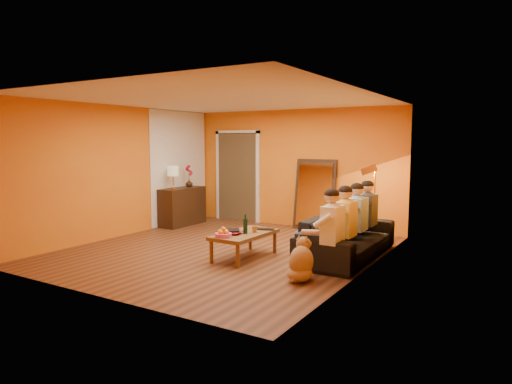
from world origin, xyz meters
The scene contains 27 objects.
room_shell centered at (0.00, 0.37, 1.30)m, with size 5.00×5.50×2.60m.
white_accent centered at (-2.48, 1.75, 1.30)m, with size 0.02×1.90×2.58m, color white.
doorway_recess centered at (-1.50, 2.83, 1.05)m, with size 1.06×0.30×2.10m, color #3F2D19.
door_jamb_left centered at (-2.07, 2.71, 1.05)m, with size 0.08×0.06×2.20m, color white.
door_jamb_right centered at (-0.93, 2.71, 1.05)m, with size 0.08×0.06×2.20m, color white.
door_header centered at (-1.50, 2.71, 2.12)m, with size 1.22×0.06×0.08m, color white.
mirror_frame centered at (0.55, 2.63, 0.76)m, with size 0.92×0.06×1.52m, color #332011.
mirror_glass centered at (0.55, 2.59, 0.76)m, with size 0.78×0.02×1.36m, color white.
sideboard centered at (-2.24, 1.55, 0.42)m, with size 0.44×1.18×0.85m, color #332011.
table_lamp centered at (-2.24, 1.25, 1.10)m, with size 0.24×0.24×0.51m, color beige, non-canonical shape.
sofa centered at (2.00, 0.67, 0.35)m, with size 0.93×2.37×0.69m, color black.
coffee_table centered at (0.59, -0.26, 0.21)m, with size 0.62×1.22×0.42m, color brown, non-canonical shape.
floor_lamp centered at (2.10, 1.80, 0.72)m, with size 0.30×0.24×1.44m, color #B97936, non-canonical shape.
dog centered at (1.91, -0.89, 0.31)m, with size 0.33×0.52×0.61m, color #A5734A, non-canonical shape.
person_far_left centered at (2.13, -0.33, 0.61)m, with size 0.70×0.44×1.22m, color white, non-canonical shape.
person_mid_left centered at (2.13, 0.22, 0.61)m, with size 0.70×0.44×1.22m, color #EEC74F, non-canonical shape.
person_mid_right centered at (2.13, 0.77, 0.61)m, with size 0.70×0.44×1.22m, color #98BAEB, non-canonical shape.
person_far_right centered at (2.13, 1.32, 0.61)m, with size 0.70×0.44×1.22m, color #35363A, non-canonical shape.
fruit_bowl centered at (0.49, -0.71, 0.50)m, with size 0.26×0.26×0.16m, color #E24F84, non-canonical shape.
wine_bottle centered at (0.64, -0.31, 0.58)m, with size 0.07×0.07×0.31m, color black.
tumbler centered at (0.71, -0.14, 0.47)m, with size 0.10×0.10×0.10m, color #B27F3F.
laptop centered at (0.77, 0.09, 0.43)m, with size 0.31×0.20×0.02m, color black.
book_lower centered at (0.41, -0.46, 0.43)m, with size 0.16×0.22×0.02m, color #332011.
book_mid centered at (0.42, -0.45, 0.45)m, with size 0.20×0.27×0.02m, color #AD132F.
book_upper centered at (0.41, -0.47, 0.47)m, with size 0.18×0.25×0.02m, color black.
vase centered at (-2.24, 1.80, 0.94)m, with size 0.17×0.17×0.17m, color #332011.
flowers centered at (-2.24, 1.80, 1.23)m, with size 0.17×0.17×0.51m, color #AD132F, non-canonical shape.
Camera 1 is at (4.50, -6.39, 1.88)m, focal length 32.00 mm.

